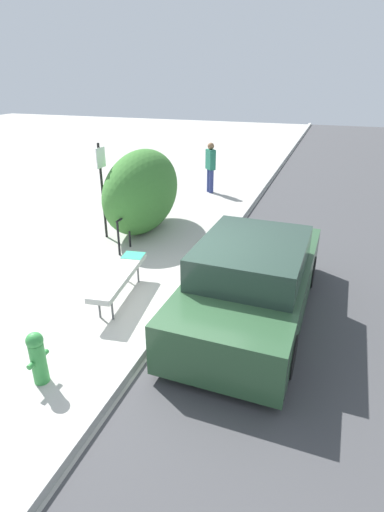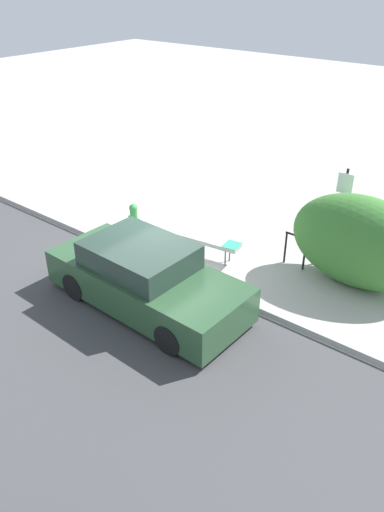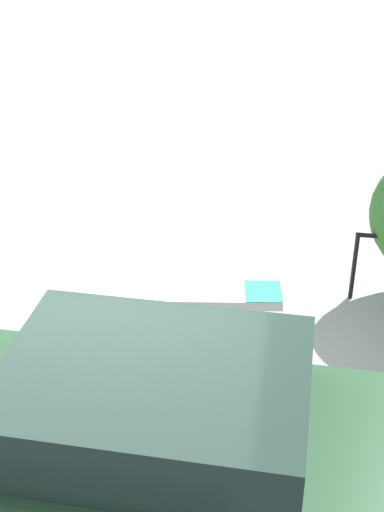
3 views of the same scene
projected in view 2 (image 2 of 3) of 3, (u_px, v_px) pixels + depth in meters
ground_plane at (161, 268)px, 11.68m from camera, size 60.00×60.00×0.00m
curb at (161, 265)px, 11.65m from camera, size 60.00×0.20×0.13m
bench at (204, 239)px, 11.92m from camera, size 1.93×0.67×0.53m
bike_rack at (295, 247)px, 11.51m from camera, size 0.55×0.06×0.83m
sign_post at (342, 207)px, 11.30m from camera, size 0.36×0.08×2.30m
fire_hydrant at (134, 216)px, 13.13m from camera, size 0.36×0.22×0.77m
shrub_hedge at (360, 242)px, 10.61m from camera, size 3.08×1.45×2.06m
parked_car_near at (145, 278)px, 10.11m from camera, size 4.35×1.88×1.38m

